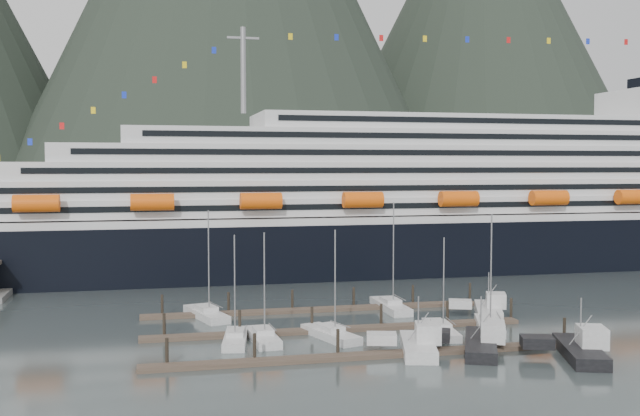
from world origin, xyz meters
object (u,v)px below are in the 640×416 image
Objects in this scene: sailboat_d at (441,330)px; trawler_e at (487,309)px; sailboat_a at (263,338)px; trawler_c at (479,342)px; cruise_ship at (442,208)px; sailboat_e at (206,315)px; trawler_d at (579,349)px; sailboat_h at (489,326)px; sailboat_g at (391,307)px; trawler_b at (417,345)px; sailboat_b at (236,339)px; sailboat_c at (331,335)px.

sailboat_d reaches higher than trawler_e.
trawler_c is at bearing -114.76° from sailboat_a.
cruise_ship is 13.91× the size of sailboat_e.
trawler_c is 10.50m from trawler_d.
sailboat_g is at bearing 47.99° from sailboat_h.
trawler_b is at bearing -121.98° from sailboat_a.
trawler_d reaches higher than trawler_c.
trawler_c is (28.31, -24.55, 0.42)m from sailboat_e.
sailboat_h reaches higher than trawler_e.
sailboat_e reaches higher than trawler_c.
trawler_c is (-5.69, -9.22, 0.41)m from sailboat_h.
sailboat_b is at bearing 124.79° from trawler_e.
sailboat_d reaches higher than trawler_b.
sailboat_g reaches higher than trawler_c.
sailboat_e is at bearing 101.51° from trawler_e.
sailboat_c is at bearing -123.56° from cruise_ship.
sailboat_h is (31.77, -0.28, 0.04)m from sailboat_b.
trawler_b is at bearing 144.38° from sailboat_h.
sailboat_d is at bearing 31.55° from trawler_c.
sailboat_a is at bearing 84.11° from trawler_d.
sailboat_c is at bearing 131.26° from trawler_e.
sailboat_g is at bearing -121.09° from cruise_ship.
trawler_d is (3.32, -14.61, 0.45)m from sailboat_h.
sailboat_c is at bearing 82.88° from trawler_c.
sailboat_d is 0.82× the size of sailboat_h.
sailboat_a is 35.15m from trawler_d.
sailboat_c is 1.09× the size of trawler_d.
trawler_c is (1.05, -8.54, 0.46)m from sailboat_d.
trawler_b is (15.71, -8.94, 0.45)m from sailboat_a.
trawler_c is at bearing -174.71° from sailboat_g.
trawler_c is 20.04m from trawler_e.
cruise_ship is at bearing 8.58° from trawler_d.
sailboat_h is at bearing -92.77° from sailboat_a.
cruise_ship is 58.78m from sailboat_h.
trawler_e is (37.76, -6.88, 0.41)m from sailboat_e.
sailboat_c is (-36.74, -55.39, -11.61)m from cruise_ship.
trawler_b is 23.89m from trawler_e.
sailboat_b is 31.77m from sailboat_h.
sailboat_b reaches higher than trawler_c.
trawler_e is at bearing -28.13° from trawler_b.
sailboat_a is 0.88× the size of sailboat_h.
trawler_e is at bearing -88.17° from sailboat_c.
trawler_b is at bearing -155.99° from sailboat_c.
sailboat_c is at bearing 110.46° from sailboat_h.
sailboat_b reaches higher than trawler_e.
sailboat_g reaches higher than trawler_e.
sailboat_e is at bearing 85.90° from sailboat_h.
sailboat_c is at bearing 77.71° from trawler_d.
sailboat_a is at bearing 95.63° from sailboat_d.
sailboat_a reaches higher than trawler_e.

